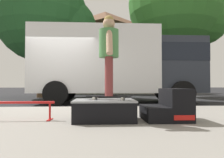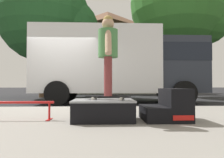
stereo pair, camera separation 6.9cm
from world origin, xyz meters
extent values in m
plane|color=black|center=(0.00, 0.00, 0.00)|extent=(140.00, 140.00, 0.00)
cube|color=gray|center=(0.00, -3.00, 0.06)|extent=(50.00, 5.00, 0.12)
cube|color=black|center=(1.53, -3.06, 0.30)|extent=(1.03, 0.79, 0.36)
cube|color=gray|center=(1.53, -3.06, 0.47)|extent=(1.05, 0.81, 0.03)
cube|color=black|center=(2.42, -3.06, 0.25)|extent=(0.38, 0.82, 0.25)
cube|color=black|center=(2.80, -3.06, 0.40)|extent=(0.38, 0.82, 0.56)
cube|color=red|center=(2.80, -3.48, 0.22)|extent=(0.34, 0.01, 0.08)
cylinder|color=red|center=(-0.13, -2.95, 0.43)|extent=(1.56, 0.04, 0.04)
cylinder|color=red|center=(0.57, -2.95, 0.28)|extent=(0.04, 0.04, 0.31)
cube|color=red|center=(0.57, -2.95, 0.13)|extent=(0.06, 0.28, 0.01)
cube|color=black|center=(1.62, -3.05, 0.54)|extent=(0.81, 0.40, 0.02)
cylinder|color=silver|center=(1.88, -3.03, 0.51)|extent=(0.06, 0.04, 0.05)
cylinder|color=silver|center=(1.83, -3.21, 0.51)|extent=(0.06, 0.04, 0.05)
cylinder|color=silver|center=(1.40, -2.90, 0.51)|extent=(0.06, 0.04, 0.05)
cylinder|color=silver|center=(1.35, -3.08, 0.51)|extent=(0.06, 0.04, 0.05)
cylinder|color=brown|center=(1.62, -2.97, 0.89)|extent=(0.14, 0.14, 0.68)
cylinder|color=brown|center=(1.62, -3.14, 0.89)|extent=(0.14, 0.14, 0.68)
cylinder|color=#4C8C4C|center=(1.62, -3.05, 1.47)|extent=(0.35, 0.35, 0.49)
cylinder|color=tan|center=(1.62, -2.84, 1.46)|extent=(0.11, 0.30, 0.47)
cylinder|color=tan|center=(1.62, -3.27, 1.46)|extent=(0.11, 0.30, 0.47)
sphere|color=tan|center=(1.62, -3.05, 1.83)|extent=(0.22, 0.22, 0.22)
sphere|color=tan|center=(1.62, -3.05, 1.89)|extent=(0.18, 0.18, 0.18)
cube|color=white|center=(1.26, 2.20, 1.75)|extent=(5.00, 2.35, 2.60)
cube|color=#282D38|center=(4.71, 2.20, 1.55)|extent=(1.90, 2.16, 2.20)
cube|color=black|center=(4.71, 2.20, 2.03)|extent=(1.92, 2.19, 0.70)
cylinder|color=black|center=(4.55, 3.38, 0.45)|extent=(0.90, 0.28, 0.90)
cylinder|color=black|center=(4.55, 1.03, 0.45)|extent=(0.90, 0.28, 0.90)
cylinder|color=black|center=(-0.14, 3.38, 0.45)|extent=(0.90, 0.28, 0.90)
cylinder|color=black|center=(-0.14, 1.03, 0.45)|extent=(0.90, 0.28, 0.90)
cylinder|color=brown|center=(-2.13, 6.52, 1.58)|extent=(0.56, 0.56, 3.16)
sphere|color=#235628|center=(-2.13, 6.52, 4.97)|extent=(5.59, 5.59, 5.59)
sphere|color=#235628|center=(-0.59, 6.52, 4.27)|extent=(3.63, 3.63, 3.63)
cylinder|color=brown|center=(6.34, 6.89, 2.06)|extent=(0.56, 0.56, 4.12)
sphere|color=#387A2D|center=(6.34, 6.89, 6.09)|extent=(6.07, 6.07, 6.07)
sphere|color=#387A2D|center=(8.01, 6.89, 5.34)|extent=(3.94, 3.94, 3.94)
cube|color=silver|center=(1.96, 15.21, 3.00)|extent=(9.00, 7.50, 6.00)
cube|color=#B2ADA3|center=(1.96, 11.21, 1.40)|extent=(9.00, 0.50, 2.80)
pyramid|color=brown|center=(1.96, 15.21, 7.20)|extent=(9.54, 7.95, 2.40)
camera|label=1|loc=(1.46, -6.82, 0.73)|focal=34.42mm
camera|label=2|loc=(1.53, -6.83, 0.73)|focal=34.42mm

